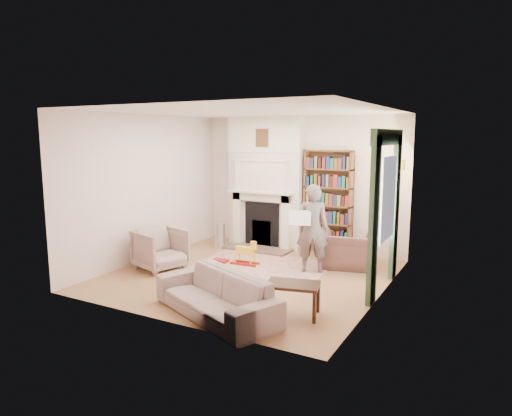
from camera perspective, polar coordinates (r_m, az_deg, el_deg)
The scene contains 25 objects.
floor at distance 8.02m, azimuth -0.87°, elevation -8.39°, with size 4.50×4.50×0.00m, color brown.
ceiling at distance 7.66m, azimuth -0.92°, elevation 12.02°, with size 4.50×4.50×0.00m, color white.
wall_back at distance 9.72m, azimuth 5.70°, elevation 3.10°, with size 4.50×4.50×0.00m, color white.
wall_front at distance 5.89m, azimuth -11.81°, elevation -0.98°, with size 4.50×4.50×0.00m, color white.
wall_left at distance 9.03m, azimuth -13.40°, elevation 2.44°, with size 4.50×4.50×0.00m, color white.
wall_right at distance 6.89m, azimuth 15.58°, elevation 0.33°, with size 4.50×4.50×0.00m, color white.
fireplace at distance 9.86m, azimuth 1.22°, elevation 3.15°, with size 1.70×0.58×2.80m.
bookcase at distance 9.39m, azimuth 9.02°, elevation 1.43°, with size 1.00×0.24×1.85m, color brown.
window at distance 7.27m, azimuth 16.21°, elevation 1.15°, with size 0.02×0.90×1.30m, color silver.
curtain_left at distance 6.65m, azimuth 14.49°, elevation -1.68°, with size 0.07×0.32×2.40m, color #2C452F.
curtain_right at distance 7.99m, azimuth 17.00°, elevation -0.00°, with size 0.07×0.32×2.40m, color #2C452F.
pelmet at distance 7.22m, azimuth 16.19°, elevation 8.50°, with size 0.09×1.70×0.24m, color #2C452F.
wall_sconce at distance 8.34m, azimuth 16.65°, elevation 5.22°, with size 0.20×0.24×0.24m, color gold, non-canonical shape.
rug at distance 8.44m, azimuth 0.37°, elevation -7.44°, with size 2.39×1.84×0.01m, color #BEB490.
armchair_reading at distance 8.57m, azimuth 11.28°, elevation -5.12°, with size 1.02×0.89×0.66m, color #482C26.
armchair_left at distance 8.46m, azimuth -11.84°, elevation -5.08°, with size 0.78×0.80×0.73m, color #B9AB98.
sofa at distance 6.25m, azimuth -5.07°, elevation -10.75°, with size 2.00×0.78×0.58m, color #B4A594.
man_reading at distance 8.06m, azimuth 7.03°, elevation -2.57°, with size 0.57×0.38×1.58m, color #5F504C.
newspaper at distance 7.90m, azimuth 5.51°, elevation -1.25°, with size 0.38×0.02×0.27m, color silver.
coffee_table at distance 6.28m, azimuth 4.61°, elevation -11.30°, with size 0.70×0.45×0.45m, color #351B12, non-canonical shape.
paraffin_heater at distance 9.87m, azimuth -4.54°, elevation -3.42°, with size 0.24×0.24×0.55m, color #B3B6BB.
rocking_horse at distance 8.56m, azimuth -1.41°, elevation -5.62°, with size 0.53×0.21×0.47m, color yellow, non-canonical shape.
board_game at distance 8.14m, azimuth -6.59°, elevation -7.99°, with size 0.35×0.35×0.03m, color gold.
game_box_lid at distance 8.80m, azimuth -4.52°, elevation -6.58°, with size 0.30×0.20×0.05m, color maroon.
comic_annuals at distance 7.60m, azimuth -1.58°, elevation -9.24°, with size 0.74×0.29×0.02m.
Camera 1 is at (3.79, -6.64, 2.41)m, focal length 32.00 mm.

